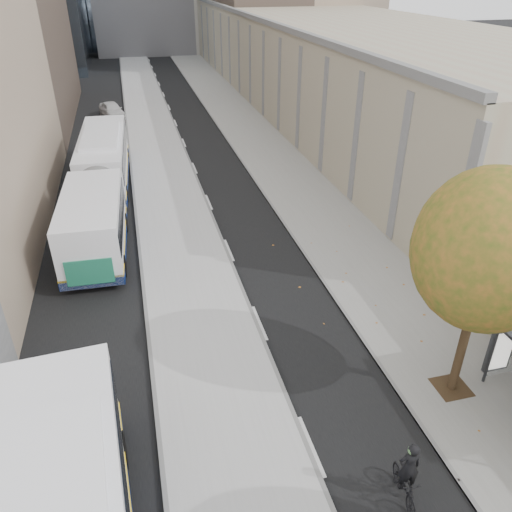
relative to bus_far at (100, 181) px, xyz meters
name	(u,v)px	position (x,y,z in m)	size (l,w,h in m)	color
bus_platform	(163,175)	(3.77, 4.30, -1.59)	(4.25, 150.00, 0.15)	#ACACAC
sidewalk	(278,165)	(11.77, 4.30, -1.62)	(4.75, 150.00, 0.08)	gray
building_tan	(301,45)	(23.14, 33.30, 2.34)	(18.00, 92.00, 8.00)	tan
tree_c	(488,251)	(11.24, -17.70, 3.59)	(4.20, 4.20, 7.28)	black
bus_far	(100,181)	(0.00, 0.00, 0.00)	(3.38, 18.34, 3.04)	white
cyclist	(406,479)	(7.76, -20.83, -0.91)	(0.67, 1.64, 2.04)	black
distant_car	(112,110)	(0.55, 20.74, -0.97)	(1.63, 4.04, 1.38)	silver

